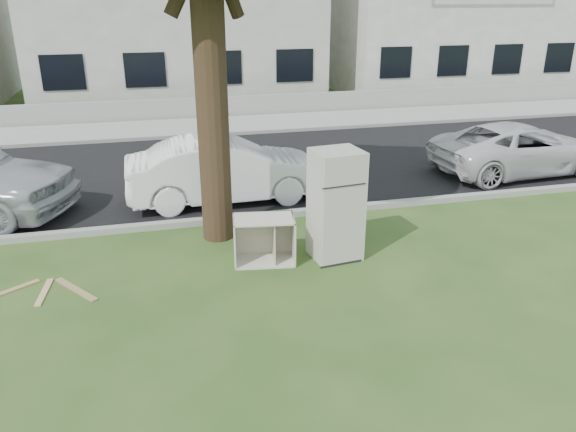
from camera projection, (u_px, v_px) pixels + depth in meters
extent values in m
plane|color=#284819|center=(260.00, 279.00, 8.64)|extent=(120.00, 120.00, 0.00)
cube|color=black|center=(212.00, 170.00, 14.05)|extent=(120.00, 7.00, 0.01)
cube|color=gray|center=(235.00, 221.00, 10.85)|extent=(120.00, 0.18, 0.12)
cube|color=gray|center=(198.00, 137.00, 17.25)|extent=(120.00, 0.18, 0.12)
cube|color=gray|center=(193.00, 127.00, 18.56)|extent=(120.00, 2.80, 0.01)
cube|color=gray|center=(189.00, 108.00, 19.87)|extent=(120.00, 0.15, 0.70)
cylinder|color=black|center=(211.00, 92.00, 9.22)|extent=(0.54, 0.54, 5.20)
cube|color=beige|center=(173.00, 7.00, 23.10)|extent=(11.00, 8.00, 7.20)
cube|color=silver|center=(437.00, 13.00, 25.95)|extent=(10.00, 8.00, 6.60)
cube|color=silver|center=(336.00, 205.00, 9.09)|extent=(0.83, 0.78, 1.82)
cube|color=silver|center=(264.00, 240.00, 9.10)|extent=(1.06, 0.75, 0.76)
cube|color=#987D4F|center=(76.00, 289.00, 8.32)|extent=(0.68, 0.88, 0.02)
cube|color=tan|center=(44.00, 292.00, 8.25)|extent=(0.17, 0.82, 0.02)
imported|color=white|center=(226.00, 170.00, 11.71)|extent=(4.13, 1.51, 1.35)
imported|color=silver|center=(520.00, 148.00, 13.63)|extent=(4.49, 2.30, 1.21)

